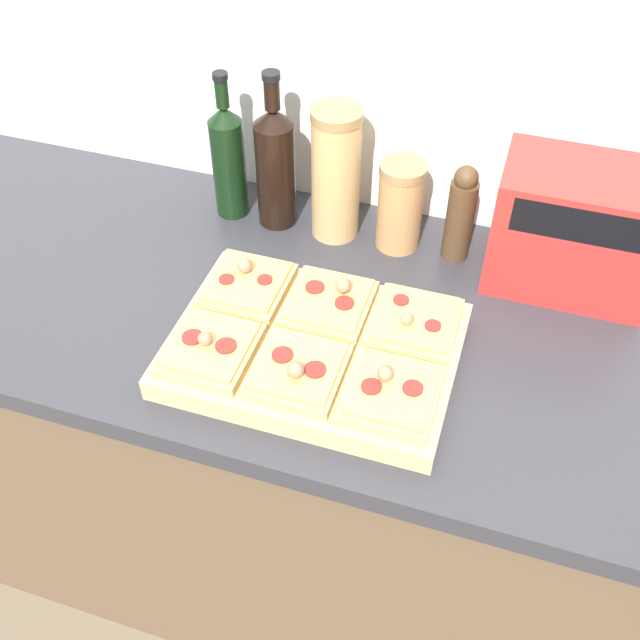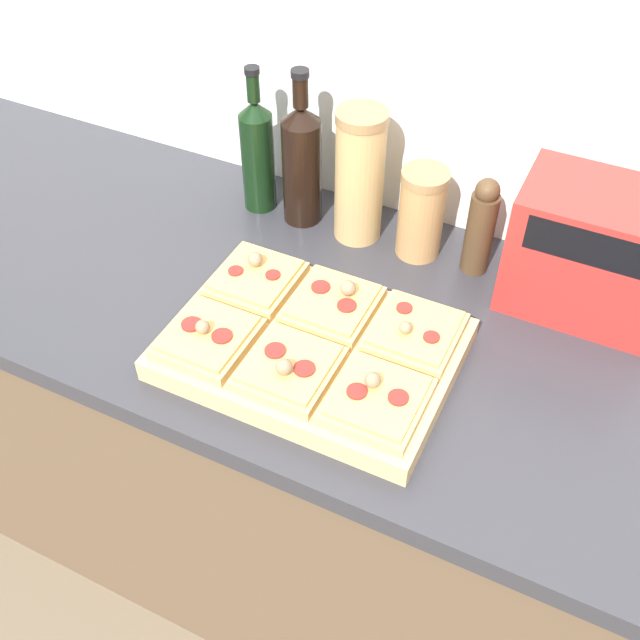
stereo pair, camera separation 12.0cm
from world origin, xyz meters
TOP-DOWN VIEW (x-y plane):
  - wall_back at (0.00, 0.67)m, footprint 6.00×0.06m
  - kitchen_counter at (0.00, 0.32)m, footprint 2.63×0.67m
  - cutting_board at (0.05, 0.21)m, footprint 0.46×0.33m
  - pizza_slice_back_left at (-0.10, 0.28)m, footprint 0.14×0.14m
  - pizza_slice_back_center at (0.05, 0.28)m, footprint 0.14×0.14m
  - pizza_slice_back_right at (0.19, 0.28)m, footprint 0.14×0.14m
  - pizza_slice_front_left at (-0.10, 0.13)m, footprint 0.14×0.14m
  - pizza_slice_front_center at (0.05, 0.13)m, footprint 0.14×0.14m
  - pizza_slice_front_right at (0.19, 0.13)m, footprint 0.14×0.14m
  - olive_oil_bottle at (-0.24, 0.54)m, footprint 0.06×0.06m
  - wine_bottle at (-0.14, 0.54)m, footprint 0.08×0.08m
  - grain_jar_tall at (-0.02, 0.54)m, footprint 0.09×0.09m
  - grain_jar_short at (0.10, 0.54)m, footprint 0.09×0.09m
  - pepper_mill at (0.21, 0.54)m, footprint 0.05×0.05m
  - toaster_oven at (0.41, 0.53)m, footprint 0.30×0.18m

SIDE VIEW (x-z plane):
  - kitchen_counter at x=0.00m, z-range 0.00..0.88m
  - cutting_board at x=0.05m, z-range 0.88..0.92m
  - pizza_slice_back_right at x=0.19m, z-range 0.91..0.96m
  - pizza_slice_front_left at x=-0.10m, z-range 0.91..0.96m
  - pizza_slice_front_right at x=0.19m, z-range 0.91..0.96m
  - pizza_slice_back_left at x=-0.10m, z-range 0.91..0.96m
  - pizza_slice_front_center at x=0.05m, z-range 0.91..0.96m
  - pizza_slice_back_center at x=0.05m, z-range 0.91..0.96m
  - grain_jar_short at x=0.10m, z-range 0.88..1.06m
  - pepper_mill at x=0.21m, z-range 0.88..1.07m
  - toaster_oven at x=0.41m, z-range 0.88..1.11m
  - olive_oil_bottle at x=-0.24m, z-range 0.85..1.15m
  - wine_bottle at x=-0.14m, z-range 0.85..1.17m
  - grain_jar_tall at x=-0.02m, z-range 0.88..1.14m
  - wall_back at x=0.00m, z-range 0.00..2.50m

